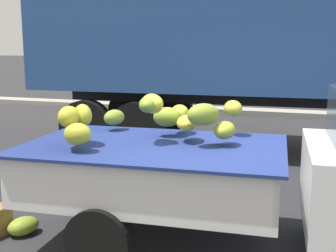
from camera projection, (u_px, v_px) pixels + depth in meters
name	position (u px, v px, depth m)	size (l,w,h in m)	color
ground	(227.00, 242.00, 4.69)	(220.00, 220.00, 0.00)	#28282B
curb_strip	(287.00, 113.00, 13.53)	(80.00, 0.80, 0.16)	gray
semi_trailer	(334.00, 24.00, 8.11)	(12.10, 3.11, 3.95)	navy
fallen_banana_bunch_near_tailgate	(23.00, 226.00, 4.88)	(0.37, 0.27, 0.20)	olive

